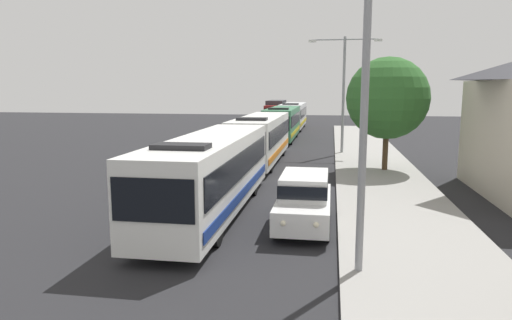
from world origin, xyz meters
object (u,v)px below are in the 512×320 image
(white_suv, at_px, (304,198))
(streetlamp_mid, at_px, (344,83))
(bus_fourth_in_line, at_px, (293,115))
(box_truck_oncoming, at_px, (275,111))
(roadside_tree, at_px, (388,98))
(bus_lead, at_px, (212,171))
(streetlamp_near, at_px, (366,74))
(bus_second_in_line, at_px, (261,137))
(bus_middle, at_px, (282,123))

(white_suv, height_order, streetlamp_mid, streetlamp_mid)
(bus_fourth_in_line, bearing_deg, streetlamp_mid, -75.29)
(box_truck_oncoming, height_order, roadside_tree, roadside_tree)
(bus_lead, height_order, white_suv, bus_lead)
(box_truck_oncoming, relative_size, streetlamp_near, 0.89)
(box_truck_oncoming, bearing_deg, streetlamp_mid, -73.95)
(bus_second_in_line, bearing_deg, box_truck_oncoming, 95.39)
(white_suv, height_order, streetlamp_near, streetlamp_near)
(bus_lead, height_order, bus_middle, same)
(box_truck_oncoming, xyz_separation_m, roadside_tree, (11.05, -37.30, 2.62))
(bus_lead, relative_size, streetlamp_mid, 1.44)
(white_suv, xyz_separation_m, roadside_tree, (4.05, 11.58, 3.30))
(bus_middle, distance_m, bus_fourth_in_line, 12.16)
(bus_second_in_line, relative_size, white_suv, 2.45)
(bus_lead, bearing_deg, bus_middle, 90.00)
(roadside_tree, bearing_deg, streetlamp_mid, 108.41)
(streetlamp_mid, bearing_deg, bus_fourth_in_line, 104.71)
(bus_fourth_in_line, bearing_deg, white_suv, -84.61)
(box_truck_oncoming, bearing_deg, roadside_tree, -73.49)
(white_suv, distance_m, streetlamp_near, 6.20)
(bus_middle, height_order, streetlamp_near, streetlamp_near)
(box_truck_oncoming, distance_m, streetlamp_near, 53.91)
(bus_middle, xyz_separation_m, bus_fourth_in_line, (0.00, 12.16, 0.00))
(streetlamp_mid, bearing_deg, bus_middle, 122.70)
(bus_second_in_line, bearing_deg, white_suv, -75.10)
(bus_middle, height_order, bus_fourth_in_line, same)
(bus_lead, relative_size, white_suv, 2.50)
(bus_middle, bearing_deg, bus_fourth_in_line, 90.00)
(bus_lead, height_order, bus_fourth_in_line, same)
(bus_lead, relative_size, box_truck_oncoming, 1.63)
(roadside_tree, bearing_deg, bus_second_in_line, 163.31)
(bus_lead, distance_m, white_suv, 3.91)
(white_suv, height_order, box_truck_oncoming, box_truck_oncoming)
(bus_second_in_line, distance_m, white_suv, 14.40)
(roadside_tree, bearing_deg, white_suv, -109.30)
(bus_second_in_line, xyz_separation_m, bus_middle, (-0.00, 13.15, -0.00))
(bus_fourth_in_line, distance_m, streetlamp_near, 43.89)
(streetlamp_mid, bearing_deg, roadside_tree, -71.59)
(streetlamp_mid, bearing_deg, white_suv, -95.21)
(bus_lead, xyz_separation_m, streetlamp_near, (5.40, -5.31, 3.57))
(streetlamp_mid, distance_m, roadside_tree, 7.51)
(box_truck_oncoming, height_order, streetlamp_near, streetlamp_near)
(bus_lead, bearing_deg, bus_fourth_in_line, 90.00)
(streetlamp_near, distance_m, streetlamp_mid, 22.85)
(bus_middle, height_order, white_suv, bus_middle)
(bus_lead, xyz_separation_m, streetlamp_mid, (5.40, 17.54, 3.56))
(white_suv, bearing_deg, streetlamp_near, -67.99)
(bus_middle, bearing_deg, box_truck_oncoming, 98.60)
(bus_lead, xyz_separation_m, bus_middle, (-0.00, 25.95, -0.00))
(streetlamp_near, bearing_deg, bus_lead, 135.48)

